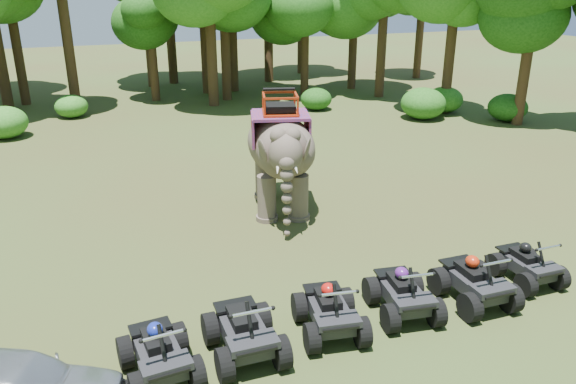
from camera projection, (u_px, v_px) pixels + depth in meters
name	position (u px, v px, depth m)	size (l,w,h in m)	color
ground	(306.00, 281.00, 13.72)	(110.00, 110.00, 0.00)	#47381E
elephant	(281.00, 152.00, 17.40)	(1.96, 4.46, 3.75)	brown
atv_0	(158.00, 347.00, 10.21)	(1.29, 1.77, 1.31)	black
atv_1	(244.00, 324.00, 10.81)	(1.36, 1.86, 1.38)	black
atv_2	(330.00, 305.00, 11.52)	(1.28, 1.76, 1.31)	black
atv_3	(404.00, 288.00, 12.16)	(1.28, 1.75, 1.30)	black
atv_4	(475.00, 276.00, 12.60)	(1.32, 1.82, 1.35)	black
atv_5	(528.00, 259.00, 13.48)	(1.18, 1.62, 1.20)	black
tree_0	(151.00, 43.00, 32.58)	(4.72, 4.72, 6.74)	#195114
tree_1	(227.00, 24.00, 35.15)	(5.83, 5.83, 8.33)	#195114
tree_2	(305.00, 39.00, 34.22)	(4.75, 4.75, 6.79)	#195114
tree_3	(383.00, 25.00, 33.32)	(5.97, 5.97, 8.53)	#195114
tree_4	(451.00, 39.00, 29.35)	(5.48, 5.48, 7.83)	#195114
tree_5	(528.00, 50.00, 26.94)	(5.14, 5.14, 7.35)	#195114
tree_28	(66.00, 28.00, 30.32)	(6.09, 6.09, 8.70)	#195114
tree_31	(210.00, 20.00, 30.76)	(6.63, 6.63, 9.47)	#195114
tree_32	(147.00, 12.00, 36.42)	(6.75, 6.75, 9.64)	#195114
tree_33	(421.00, 21.00, 39.83)	(5.63, 5.63, 8.05)	#195114
tree_34	(204.00, 34.00, 34.65)	(5.07, 5.07, 7.25)	#195114
tree_35	(301.00, 15.00, 41.85)	(6.00, 6.00, 8.58)	#195114
tree_37	(168.00, 5.00, 37.40)	(7.30, 7.30, 10.43)	#195114
tree_38	(354.00, 27.00, 35.96)	(5.53, 5.53, 7.90)	#195114
tree_39	(15.00, 36.00, 31.33)	(5.41, 5.41, 7.73)	#195114
tree_41	(225.00, 29.00, 32.50)	(5.74, 5.74, 8.20)	#195114
tree_42	(268.00, 4.00, 38.07)	(7.28, 7.28, 10.40)	#195114
tree_43	(232.00, 19.00, 34.98)	(6.28, 6.28, 8.98)	#195114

